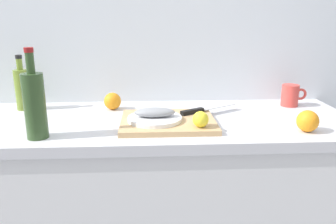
% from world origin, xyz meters
% --- Properties ---
extents(back_wall, '(3.20, 0.05, 2.50)m').
position_xyz_m(back_wall, '(0.00, 0.33, 1.25)').
color(back_wall, silver).
rests_on(back_wall, ground_plane).
extents(kitchen_counter, '(2.00, 0.60, 0.90)m').
position_xyz_m(kitchen_counter, '(0.00, 0.00, 0.45)').
color(kitchen_counter, white).
rests_on(kitchen_counter, ground_plane).
extents(cutting_board, '(0.37, 0.30, 0.02)m').
position_xyz_m(cutting_board, '(0.21, -0.07, 0.91)').
color(cutting_board, tan).
rests_on(cutting_board, kitchen_counter).
extents(white_plate, '(0.21, 0.21, 0.01)m').
position_xyz_m(white_plate, '(0.16, -0.09, 0.93)').
color(white_plate, white).
rests_on(white_plate, cutting_board).
extents(fish_fillet, '(0.16, 0.07, 0.04)m').
position_xyz_m(fish_fillet, '(0.16, -0.09, 0.95)').
color(fish_fillet, gray).
rests_on(fish_fillet, white_plate).
extents(chef_knife, '(0.26, 0.17, 0.02)m').
position_xyz_m(chef_knife, '(0.36, 0.03, 0.93)').
color(chef_knife, silver).
rests_on(chef_knife, cutting_board).
extents(lemon_0, '(0.06, 0.06, 0.06)m').
position_xyz_m(lemon_0, '(0.33, -0.18, 0.95)').
color(lemon_0, yellow).
rests_on(lemon_0, cutting_board).
extents(olive_oil_bottle, '(0.06, 0.06, 0.25)m').
position_xyz_m(olive_oil_bottle, '(-0.43, 0.18, 1.00)').
color(olive_oil_bottle, olive).
rests_on(olive_oil_bottle, kitchen_counter).
extents(wine_bottle, '(0.07, 0.07, 0.31)m').
position_xyz_m(wine_bottle, '(-0.25, -0.20, 1.02)').
color(wine_bottle, '#2D4723').
rests_on(wine_bottle, kitchen_counter).
extents(coffee_mug_0, '(0.12, 0.08, 0.10)m').
position_xyz_m(coffee_mug_0, '(0.81, 0.18, 0.95)').
color(coffee_mug_0, '#CC3F38').
rests_on(coffee_mug_0, kitchen_counter).
extents(orange_0, '(0.08, 0.08, 0.08)m').
position_xyz_m(orange_0, '(0.72, -0.19, 0.94)').
color(orange_0, orange).
rests_on(orange_0, kitchen_counter).
extents(orange_1, '(0.08, 0.08, 0.08)m').
position_xyz_m(orange_1, '(-0.03, 0.16, 0.94)').
color(orange_1, orange).
rests_on(orange_1, kitchen_counter).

